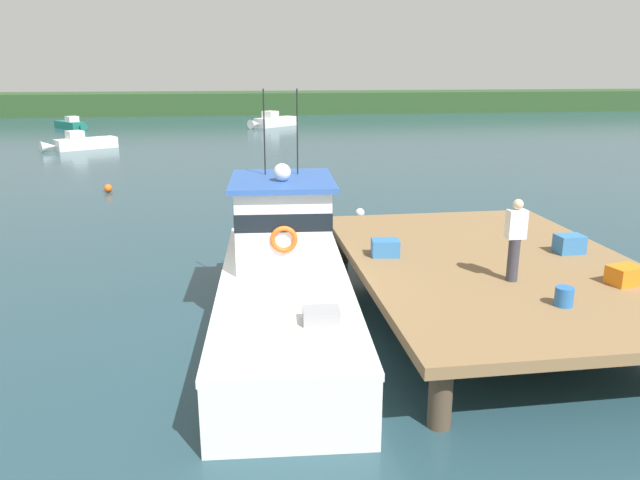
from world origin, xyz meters
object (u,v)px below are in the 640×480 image
Objects in this scene: crate_stack_near_edge at (569,244)px; mooring_buoy_spare_mooring at (108,188)px; bait_bucket at (564,297)px; mooring_buoy_outer at (360,213)px; deckhand_by_the_boat at (515,238)px; crate_stack_mid_dock at (624,275)px; moored_boat_far_right at (81,143)px; main_fishing_boat at (284,279)px; moored_boat_outer_mooring at (273,121)px; crate_single_far at (385,248)px; moored_boat_off_the_point at (71,125)px.

crate_stack_near_edge is 1.69× the size of mooring_buoy_spare_mooring.
mooring_buoy_outer is (-1.14, 11.71, -1.20)m from bait_bucket.
crate_stack_mid_dock is at bearing -13.67° from deckhand_by_the_boat.
bait_bucket is 0.07× the size of moored_boat_far_right.
main_fishing_boat is 44.37m from moored_boat_outer_mooring.
bait_bucket is 0.21× the size of deckhand_by_the_boat.
crate_single_far reaches higher than moored_boat_off_the_point.
main_fishing_boat is 6.66m from crate_stack_mid_dock.
crate_single_far is 43.62m from moored_boat_outer_mooring.
moored_boat_outer_mooring is (-3.51, 43.99, -0.92)m from crate_stack_near_edge.
moored_boat_outer_mooring is (-1.72, 46.92, -0.88)m from bait_bucket.
deckhand_by_the_boat is 4.60× the size of mooring_buoy_spare_mooring.
crate_stack_near_edge is 1.76× the size of bait_bucket.
crate_single_far is 47.19m from moored_boat_off_the_point.
moored_boat_far_right is at bearing 115.11° from bait_bucket.
crate_single_far is at bearing 16.02° from main_fishing_boat.
bait_bucket reaches higher than moored_boat_outer_mooring.
main_fishing_boat is 2.14× the size of moored_boat_far_right.
bait_bucket is at bearing -54.43° from crate_single_far.
moored_boat_off_the_point is at bearing 178.76° from moored_boat_outer_mooring.
mooring_buoy_outer is (-2.92, 8.78, -1.24)m from crate_stack_near_edge.
moored_boat_far_right reaches higher than moored_boat_off_the_point.
main_fishing_boat is at bearing -93.81° from moored_boat_outer_mooring.
moored_boat_outer_mooring is (0.64, 43.61, -0.90)m from crate_single_far.
crate_stack_mid_dock is 1.76× the size of bait_bucket.
main_fishing_boat is 5.39m from bait_bucket.
moored_boat_outer_mooring reaches higher than moored_boat_far_right.
moored_boat_off_the_point is (-14.75, 44.65, -0.62)m from main_fishing_boat.
bait_bucket is 36.37m from moored_boat_far_right.
moored_boat_far_right is 15.78m from mooring_buoy_spare_mooring.
bait_bucket is at bearing -29.52° from main_fishing_boat.
moored_boat_outer_mooring is at bearing 92.10° from bait_bucket.
crate_single_far reaches higher than bait_bucket.
crate_stack_mid_dock is at bearing -30.80° from crate_single_far.
crate_stack_near_edge is at bearing -5.25° from crate_single_far.
crate_stack_mid_dock is at bearing -61.84° from moored_boat_far_right.
crate_stack_mid_dock reaches higher than moored_boat_outer_mooring.
deckhand_by_the_boat is at bearing 103.15° from bait_bucket.
moored_boat_far_right is 13.89× the size of mooring_buoy_outer.
crate_stack_mid_dock is 1.69× the size of mooring_buoy_spare_mooring.
crate_stack_near_edge is (6.46, 0.28, 0.40)m from main_fishing_boat.
crate_stack_near_edge is at bearing -71.61° from mooring_buoy_outer.
deckhand_by_the_boat is at bearing -67.41° from moored_boat_off_the_point.
crate_single_far is 2.90m from deckhand_by_the_boat.
deckhand_by_the_boat is 0.41× the size of moored_boat_off_the_point.
bait_bucket is 20.93m from mooring_buoy_spare_mooring.
main_fishing_boat is at bearing -111.33° from mooring_buoy_outer.
crate_stack_mid_dock is 1.81× the size of mooring_buoy_outer.
main_fishing_boat is 47.03m from moored_boat_off_the_point.
mooring_buoy_outer is at bearing 108.39° from crate_stack_near_edge.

